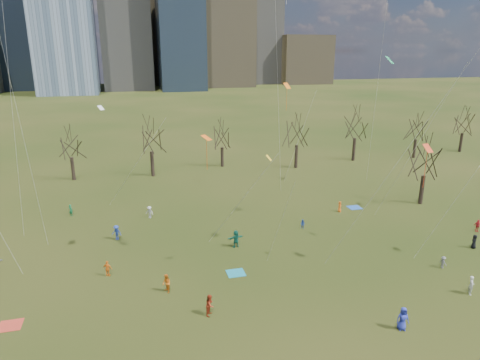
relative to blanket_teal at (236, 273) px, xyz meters
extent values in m
plane|color=black|center=(1.86, -6.43, -0.01)|extent=(500.00, 500.00, 0.00)
cube|color=#726347|center=(46.86, 208.57, 35.98)|extent=(28.00, 28.00, 72.00)
cube|color=#384C66|center=(-58.14, 213.57, 32.48)|extent=(25.00, 25.00, 65.00)
cube|color=slate|center=(71.86, 223.57, 28.98)|extent=(22.00, 22.00, 58.00)
cube|color=#726347|center=(6.86, 233.57, 23.98)|extent=(30.00, 30.00, 48.00)
cube|color=#726347|center=(96.86, 218.57, 13.98)|extent=(30.00, 28.00, 28.00)
cylinder|color=black|center=(-17.14, 34.57, 1.79)|extent=(0.52, 0.52, 3.60)
cylinder|color=black|center=(-5.14, 33.57, 2.01)|extent=(0.54, 0.54, 4.05)
cylinder|color=black|center=(6.86, 36.57, 1.67)|extent=(0.51, 0.51, 3.38)
cylinder|color=black|center=(18.86, 32.57, 1.97)|extent=(0.54, 0.54, 3.96)
cylinder|color=black|center=(30.86, 34.57, 2.05)|extent=(0.54, 0.54, 4.14)
cylinder|color=black|center=(42.86, 33.57, 1.74)|extent=(0.52, 0.52, 3.51)
cylinder|color=black|center=(54.86, 35.57, 1.85)|extent=(0.53, 0.53, 3.74)
cylinder|color=black|center=(27.86, 11.57, 1.90)|extent=(0.53, 0.53, 3.83)
cube|color=teal|center=(0.00, 0.00, 0.00)|extent=(1.60, 1.50, 0.03)
cube|color=#2557AF|center=(18.80, 12.41, 0.00)|extent=(1.60, 1.50, 0.03)
cube|color=red|center=(-17.78, -3.26, 0.00)|extent=(1.60, 1.50, 0.03)
imported|color=#2A37B8|center=(9.54, -10.90, 0.87)|extent=(0.98, 0.76, 1.78)
imported|color=white|center=(17.79, -8.26, 0.81)|extent=(0.64, 0.72, 1.64)
imported|color=#9F2F16|center=(-3.43, -5.63, 0.83)|extent=(0.97, 1.03, 1.69)
imported|color=slate|center=(18.68, -3.91, 0.56)|extent=(0.54, 0.81, 1.16)
imported|color=orange|center=(-11.10, 2.41, 0.72)|extent=(0.93, 0.71, 1.46)
imported|color=#166552|center=(1.34, 5.22, 0.89)|extent=(1.75, 0.85, 1.81)
imported|color=black|center=(24.59, -1.19, 0.71)|extent=(0.85, 0.76, 1.45)
imported|color=#2547A4|center=(9.74, 7.84, 0.53)|extent=(0.67, 0.66, 1.08)
imported|color=silver|center=(-6.71, 15.52, 0.72)|extent=(1.10, 0.99, 1.48)
imported|color=red|center=(28.10, 2.17, 0.69)|extent=(0.88, 0.52, 1.41)
imported|color=orange|center=(16.25, 11.61, 0.66)|extent=(0.63, 0.77, 1.35)
imported|color=#197240|center=(-15.89, 18.62, 0.72)|extent=(0.63, 0.61, 1.46)
imported|color=orange|center=(-6.31, -1.62, 0.79)|extent=(0.83, 0.94, 1.61)
imported|color=#263FA5|center=(-10.43, 10.15, 0.80)|extent=(1.21, 0.99, 1.62)
plane|color=orange|center=(-1.64, 4.19, 11.66)|extent=(1.29, 1.28, 0.41)
cylinder|color=silver|center=(0.62, 0.72, 6.52)|extent=(4.54, 6.96, 10.29)
cylinder|color=orange|center=(-1.64, 4.19, 10.02)|extent=(0.04, 0.04, 2.70)
cylinder|color=silver|center=(10.39, -7.70, 12.14)|extent=(6.10, 9.99, 21.53)
plane|color=#E94219|center=(15.45, -3.89, 11.47)|extent=(1.04, 0.85, 0.63)
cylinder|color=silver|center=(17.02, -5.41, 6.43)|extent=(3.16, 3.05, 10.09)
cylinder|color=#E94219|center=(15.45, -3.89, 9.61)|extent=(0.04, 0.04, 3.15)
cylinder|color=silver|center=(-17.10, 4.84, 15.64)|extent=(0.94, 5.05, 28.52)
cylinder|color=silver|center=(9.01, 14.99, 14.06)|extent=(3.32, 5.08, 25.36)
plane|color=#249F5D|center=(17.85, 6.40, 18.27)|extent=(1.34, 1.30, 0.75)
cylinder|color=silver|center=(18.42, 1.73, 9.83)|extent=(1.16, 9.35, 16.89)
cylinder|color=silver|center=(-18.26, 8.44, 13.44)|extent=(2.20, 3.77, 24.12)
plane|color=orange|center=(12.49, 21.28, 14.72)|extent=(1.34, 1.16, 0.77)
cylinder|color=silver|center=(13.63, 18.98, 8.05)|extent=(2.29, 4.62, 13.34)
cylinder|color=orange|center=(12.49, 21.28, 12.88)|extent=(0.04, 0.04, 3.00)
plane|color=yellow|center=(2.57, -1.04, 10.77)|extent=(0.70, 0.75, 0.46)
cylinder|color=silver|center=(2.39, -4.38, 6.08)|extent=(0.38, 6.70, 9.39)
cylinder|color=silver|center=(22.74, 15.93, 15.07)|extent=(2.91, 5.82, 27.37)
plane|color=white|center=(-11.24, 17.52, 13.02)|extent=(1.01, 0.97, 0.48)
cylinder|color=silver|center=(-8.02, 12.92, 7.20)|extent=(6.47, 9.20, 11.64)
camera|label=1|loc=(-8.40, -33.35, 19.18)|focal=32.00mm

